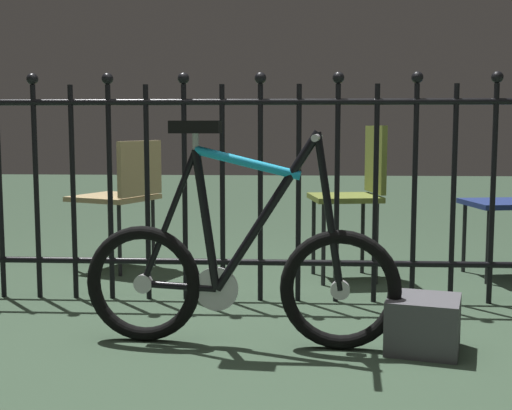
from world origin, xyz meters
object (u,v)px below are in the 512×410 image
(display_crate, at_px, (423,324))
(chair_tan, at_px, (124,190))
(chair_olive, at_px, (358,186))
(bicycle, at_px, (239,272))

(display_crate, bearing_deg, chair_tan, 136.39)
(chair_olive, relative_size, chair_tan, 1.11)
(chair_olive, bearing_deg, display_crate, -83.58)
(bicycle, xyz_separation_m, chair_olive, (0.58, 1.27, 0.25))
(bicycle, bearing_deg, display_crate, -2.66)
(bicycle, height_order, chair_olive, bicycle)
(chair_olive, relative_size, display_crate, 3.24)
(bicycle, height_order, chair_tan, bicycle)
(bicycle, height_order, display_crate, bicycle)
(bicycle, xyz_separation_m, chair_tan, (-0.83, 1.45, 0.20))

